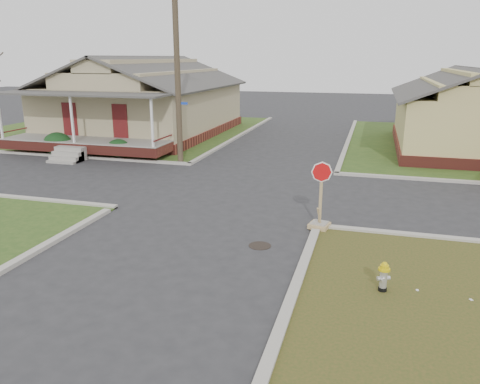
# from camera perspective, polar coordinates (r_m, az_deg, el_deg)

# --- Properties ---
(ground) EXTENTS (120.00, 120.00, 0.00)m
(ground) POSITION_cam_1_polar(r_m,az_deg,el_deg) (14.47, -5.62, -4.89)
(ground) COLOR #2C2C2F
(ground) RESTS_ON ground
(verge_far_left) EXTENTS (19.00, 19.00, 0.05)m
(verge_far_left) POSITION_cam_1_polar(r_m,az_deg,el_deg) (35.84, -14.63, 7.36)
(verge_far_left) COLOR #2D4B1A
(verge_far_left) RESTS_ON ground
(curbs) EXTENTS (80.00, 40.00, 0.12)m
(curbs) POSITION_cam_1_polar(r_m,az_deg,el_deg) (18.97, -0.12, 0.31)
(curbs) COLOR #B0AA9F
(curbs) RESTS_ON ground
(manhole) EXTENTS (0.64, 0.64, 0.01)m
(manhole) POSITION_cam_1_polar(r_m,az_deg,el_deg) (13.41, 2.44, -6.55)
(manhole) COLOR black
(manhole) RESTS_ON ground
(corner_house) EXTENTS (10.10, 15.50, 5.30)m
(corner_house) POSITION_cam_1_polar(r_m,az_deg,el_deg) (32.99, -11.49, 10.79)
(corner_house) COLOR maroon
(corner_house) RESTS_ON ground
(side_house_yellow) EXTENTS (7.60, 11.60, 4.70)m
(side_house_yellow) POSITION_cam_1_polar(r_m,az_deg,el_deg) (29.61, 25.79, 8.77)
(side_house_yellow) COLOR maroon
(side_house_yellow) RESTS_ON ground
(utility_pole) EXTENTS (1.80, 0.28, 9.00)m
(utility_pole) POSITION_cam_1_polar(r_m,az_deg,el_deg) (23.35, -7.66, 14.74)
(utility_pole) COLOR #3D3123
(utility_pole) RESTS_ON ground
(fire_hydrant) EXTENTS (0.27, 0.27, 0.71)m
(fire_hydrant) POSITION_cam_1_polar(r_m,az_deg,el_deg) (11.19, 17.11, -9.65)
(fire_hydrant) COLOR black
(fire_hydrant) RESTS_ON ground
(stop_sign) EXTENTS (0.60, 0.58, 2.11)m
(stop_sign) POSITION_cam_1_polar(r_m,az_deg,el_deg) (14.69, 9.71, -2.64)
(stop_sign) COLOR tan
(stop_sign) RESTS_ON ground
(hedge_left) EXTENTS (1.52, 1.25, 1.16)m
(hedge_left) POSITION_cam_1_polar(r_m,az_deg,el_deg) (27.46, -21.34, 5.51)
(hedge_left) COLOR #123315
(hedge_left) RESTS_ON verge_far_left
(hedge_right) EXTENTS (1.34, 1.10, 1.03)m
(hedge_right) POSITION_cam_1_polar(r_m,az_deg,el_deg) (25.48, -14.58, 5.19)
(hedge_right) COLOR #123315
(hedge_right) RESTS_ON verge_far_left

